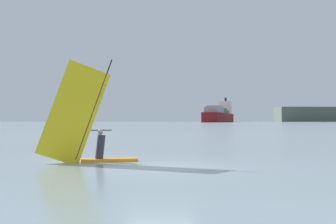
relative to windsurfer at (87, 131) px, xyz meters
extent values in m
plane|color=gray|center=(2.91, -1.70, -1.24)|extent=(4000.00, 4000.00, 0.00)
cube|color=orange|center=(0.80, 0.22, -1.18)|extent=(2.31, 1.19, 0.12)
cylinder|color=black|center=(0.22, 0.06, 0.89)|extent=(1.43, 0.45, 4.03)
cube|color=yellow|center=(-0.55, -0.16, 0.72)|extent=(2.82, 0.84, 4.24)
cylinder|color=black|center=(0.07, 0.02, 0.03)|extent=(1.67, 0.50, 0.04)
cylinder|color=#2D2D33|center=(0.46, 0.13, -0.64)|extent=(0.49, 0.42, 0.99)
sphere|color=tan|center=(0.46, 0.13, -0.04)|extent=(0.22, 0.22, 0.22)
cube|color=maroon|center=(83.63, 613.16, 5.62)|extent=(70.63, 176.50, 13.72)
cube|color=silver|center=(102.37, 677.88, 23.57)|extent=(23.91, 20.65, 22.17)
cylinder|color=black|center=(102.37, 677.88, 37.65)|extent=(4.00, 4.00, 6.00)
cube|color=red|center=(90.55, 637.06, 15.08)|extent=(23.78, 21.40, 5.20)
cube|color=#2D8C47|center=(85.46, 619.46, 16.38)|extent=(23.78, 21.40, 7.80)
cube|color=#1E66AD|center=(80.36, 601.86, 13.78)|extent=(23.78, 21.40, 2.60)
cube|color=#99999E|center=(75.27, 584.26, 17.68)|extent=(23.78, 21.40, 10.40)
cube|color=#99999E|center=(70.17, 566.66, 17.68)|extent=(23.78, 21.40, 10.40)
cube|color=#99999E|center=(65.08, 549.06, 16.38)|extent=(23.78, 21.40, 7.80)
camera|label=1|loc=(3.19, -16.10, 0.40)|focal=43.15mm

